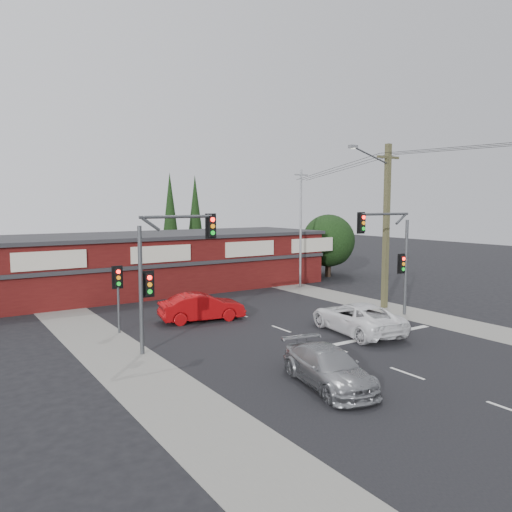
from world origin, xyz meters
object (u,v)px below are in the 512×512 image
white_suv (357,318)px  shop_building (153,262)px  silver_suv (328,368)px  red_sedan (202,307)px  utility_pole (385,221)px

white_suv → shop_building: (-3.75, 17.39, 1.38)m
white_suv → silver_suv: size_ratio=1.19×
silver_suv → red_sedan: 11.35m
white_suv → utility_pole: bearing=-140.8°
red_sedan → shop_building: bearing=2.0°
utility_pole → silver_suv: bearing=-145.0°
silver_suv → utility_pole: utility_pole is taller
silver_suv → red_sedan: bearing=97.6°
utility_pole → shop_building: bearing=123.8°
red_sedan → shop_building: shop_building is taller
red_sedan → white_suv: bearing=-130.7°
silver_suv → red_sedan: red_sedan is taller
white_suv → shop_building: 17.85m
white_suv → shop_building: size_ratio=0.20×
shop_building → utility_pole: utility_pole is taller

